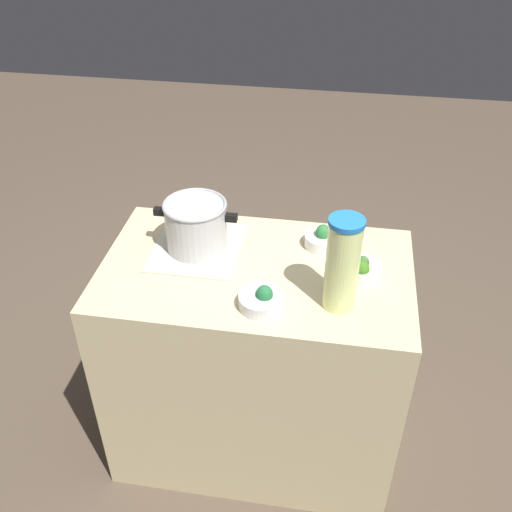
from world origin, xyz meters
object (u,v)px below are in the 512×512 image
object	(u,v)px
lemonade_pitcher	(342,264)
broccoli_bowl_front	(262,300)
cooking_pot	(196,225)
broccoli_bowl_center	(323,239)
broccoli_bowl_back	(362,269)

from	to	relation	value
lemonade_pitcher	broccoli_bowl_front	size ratio (longest dim) A/B	2.23
cooking_pot	broccoli_bowl_front	world-z (taller)	cooking_pot
broccoli_bowl_front	broccoli_bowl_center	distance (m)	0.38
cooking_pot	broccoli_bowl_center	size ratio (longest dim) A/B	2.32
broccoli_bowl_front	broccoli_bowl_center	xyz separation A→B (m)	(0.16, 0.35, 0.00)
cooking_pot	broccoli_bowl_back	size ratio (longest dim) A/B	2.24
broccoli_bowl_center	broccoli_bowl_back	size ratio (longest dim) A/B	0.97
lemonade_pitcher	broccoli_bowl_front	bearing A→B (deg)	-168.36
broccoli_bowl_center	cooking_pot	bearing A→B (deg)	-168.66
lemonade_pitcher	cooking_pot	bearing A→B (deg)	156.35
lemonade_pitcher	broccoli_bowl_back	xyz separation A→B (m)	(0.07, 0.15, -0.13)
broccoli_bowl_center	broccoli_bowl_back	world-z (taller)	broccoli_bowl_center
lemonade_pitcher	broccoli_bowl_center	size ratio (longest dim) A/B	2.52
cooking_pot	lemonade_pitcher	distance (m)	0.54
lemonade_pitcher	broccoli_bowl_center	distance (m)	0.33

